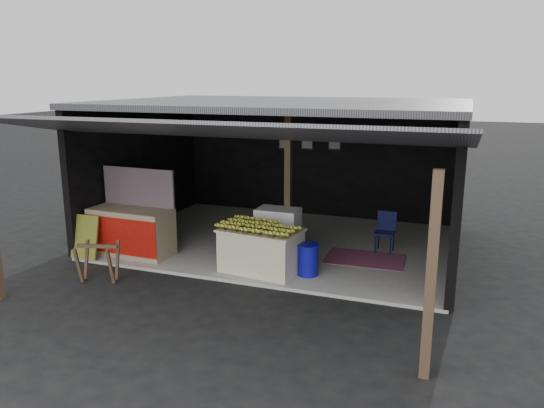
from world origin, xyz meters
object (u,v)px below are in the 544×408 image
at_px(banana_table, 261,250).
at_px(neighbor_stall, 132,229).
at_px(plastic_chair, 386,228).
at_px(white_crate, 278,231).
at_px(sawhorse, 98,258).
at_px(water_barrel, 308,260).

xyz_separation_m(banana_table, neighbor_stall, (-2.75, 0.03, 0.11)).
height_order(banana_table, plastic_chair, plastic_chair).
distance_m(white_crate, sawhorse, 3.42).
distance_m(water_barrel, plastic_chair, 2.15).
distance_m(white_crate, water_barrel, 1.32).
relative_size(sawhorse, plastic_chair, 0.94).
bearing_deg(neighbor_stall, white_crate, 22.45).
relative_size(neighbor_stall, plastic_chair, 2.09).
bearing_deg(sawhorse, neighbor_stall, 83.98).
xyz_separation_m(white_crate, water_barrel, (0.90, -0.95, -0.19)).
distance_m(banana_table, plastic_chair, 2.74).
xyz_separation_m(white_crate, neighbor_stall, (-2.71, -1.02, 0.05)).
relative_size(banana_table, neighbor_stall, 0.90).
distance_m(neighbor_stall, water_barrel, 3.62).
xyz_separation_m(neighbor_stall, sawhorse, (0.25, -1.36, -0.13)).
bearing_deg(banana_table, white_crate, 99.64).
bearing_deg(plastic_chair, water_barrel, -117.86).
height_order(neighbor_stall, water_barrel, neighbor_stall).
bearing_deg(neighbor_stall, banana_table, 1.29).
relative_size(neighbor_stall, water_barrel, 3.13).
height_order(banana_table, water_barrel, banana_table).
distance_m(sawhorse, plastic_chair, 5.52).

